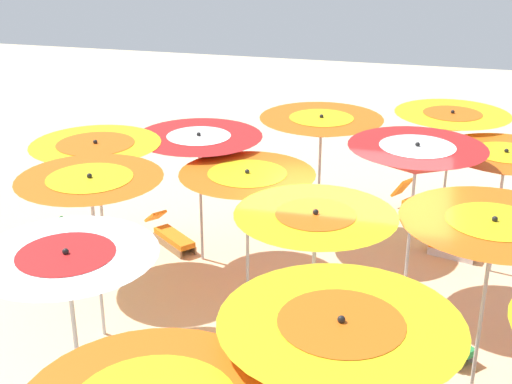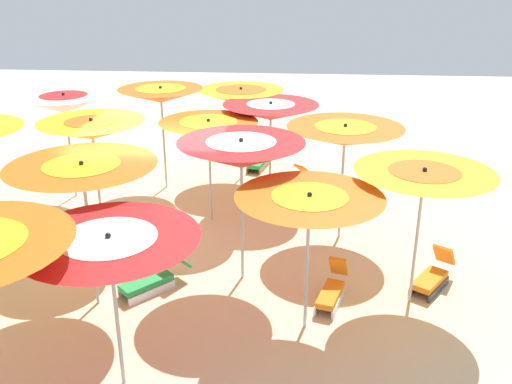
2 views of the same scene
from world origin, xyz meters
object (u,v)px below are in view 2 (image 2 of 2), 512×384
object	(u,v)px
lounger_0	(287,182)
lounger_4	(152,279)
beach_umbrella_0	(423,182)
beach_umbrella_8	(110,253)
beach_umbrella_10	(92,130)
beach_umbrella_11	(64,104)
beach_umbrella_1	(345,136)
beach_umbrella_6	(209,129)
beach_umbrella_2	(271,112)
beach_ball	(95,267)
beach_umbrella_4	(309,209)
beach_umbrella_3	(241,97)
lounger_1	(331,291)
beach_umbrella_7	(161,95)
lounger_3	(259,160)
beach_umbrella_9	(83,177)
lounger_5	(432,276)
beach_umbrella_5	(241,154)

from	to	relation	value
lounger_0	lounger_4	bearing A→B (deg)	15.03
beach_umbrella_0	beach_umbrella_8	distance (m)	4.65
beach_umbrella_10	beach_umbrella_11	distance (m)	2.81
beach_umbrella_1	beach_umbrella_6	bearing A→B (deg)	76.57
beach_umbrella_2	beach_umbrella_11	world-z (taller)	beach_umbrella_11
beach_ball	beach_umbrella_10	bearing A→B (deg)	10.73
beach_umbrella_2	beach_umbrella_11	size ratio (longest dim) A/B	0.95
beach_umbrella_8	lounger_4	size ratio (longest dim) A/B	1.88
beach_umbrella_4	beach_umbrella_6	world-z (taller)	beach_umbrella_6
beach_umbrella_11	beach_umbrella_6	bearing A→B (deg)	-107.27
beach_umbrella_3	lounger_1	world-z (taller)	beach_umbrella_3
beach_umbrella_7	beach_umbrella_6	bearing A→B (deg)	-142.19
beach_umbrella_4	lounger_3	distance (m)	7.40
beach_umbrella_9	beach_umbrella_11	world-z (taller)	beach_umbrella_11
beach_umbrella_1	lounger_0	world-z (taller)	beach_umbrella_1
beach_umbrella_2	beach_umbrella_1	bearing A→B (deg)	-140.17
beach_umbrella_3	lounger_0	bearing A→B (deg)	-121.81
beach_umbrella_7	lounger_3	xyz separation A→B (m)	(1.59, -2.16, -2.06)
beach_umbrella_9	beach_umbrella_1	bearing A→B (deg)	-55.93
beach_umbrella_9	beach_umbrella_6	bearing A→B (deg)	-21.77
lounger_0	lounger_5	distance (m)	4.99
beach_umbrella_4	beach_umbrella_6	distance (m)	4.22
beach_umbrella_4	beach_umbrella_7	xyz separation A→B (m)	(5.50, 3.37, 0.33)
beach_umbrella_9	beach_umbrella_10	size ratio (longest dim) A/B	0.96
beach_umbrella_0	beach_umbrella_3	size ratio (longest dim) A/B	0.99
beach_umbrella_3	beach_umbrella_0	bearing A→B (deg)	-148.92
beach_umbrella_4	lounger_4	xyz separation A→B (m)	(0.83, 2.54, -1.73)
beach_umbrella_3	beach_ball	bearing A→B (deg)	157.85
beach_umbrella_7	beach_ball	distance (m)	4.77
beach_umbrella_8	beach_umbrella_11	world-z (taller)	beach_umbrella_11
beach_umbrella_1	lounger_1	xyz separation A→B (m)	(-2.38, 0.26, -1.89)
beach_umbrella_4	lounger_1	distance (m)	1.92
beach_umbrella_0	beach_umbrella_4	size ratio (longest dim) A/B	1.05
lounger_3	beach_ball	xyz separation A→B (m)	(-5.87, 2.46, -0.05)
beach_umbrella_7	beach_ball	world-z (taller)	beach_umbrella_7
beach_umbrella_10	beach_ball	distance (m)	2.45
beach_umbrella_3	beach_umbrella_5	distance (m)	4.98
beach_umbrella_7	beach_umbrella_11	size ratio (longest dim) A/B	1.01
beach_umbrella_1	beach_umbrella_2	bearing A→B (deg)	39.83
beach_umbrella_7	beach_umbrella_8	size ratio (longest dim) A/B	1.14
beach_umbrella_1	lounger_3	distance (m)	4.83
beach_umbrella_0	lounger_3	distance (m)	7.15
beach_umbrella_2	beach_umbrella_11	bearing A→B (deg)	91.11
beach_umbrella_0	beach_umbrella_10	distance (m)	5.80
beach_umbrella_1	beach_umbrella_7	bearing A→B (deg)	59.15
beach_umbrella_11	beach_umbrella_2	bearing A→B (deg)	-88.89
beach_ball	beach_umbrella_1	bearing A→B (deg)	-66.94
beach_umbrella_3	beach_umbrella_6	xyz separation A→B (m)	(-2.59, 0.39, -0.10)
beach_umbrella_4	beach_ball	distance (m)	4.26
beach_umbrella_6	beach_ball	size ratio (longest dim) A/B	7.16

